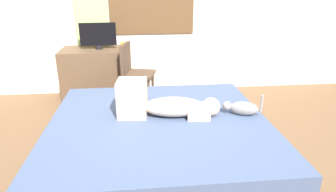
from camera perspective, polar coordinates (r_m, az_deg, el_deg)
ground_plane at (r=2.68m, az=-2.15°, el=-14.74°), size 16.00×16.00×0.00m
bed at (r=2.72m, az=-1.68°, el=-8.83°), size 2.00×1.91×0.43m
person_lying at (r=2.67m, az=-0.91°, el=-1.54°), size 0.94×0.34×0.34m
cat at (r=2.78m, az=14.26°, el=-2.29°), size 0.34×0.19×0.21m
desk at (r=4.22m, az=-13.79°, el=3.99°), size 0.90×0.56×0.74m
tv_monitor at (r=4.09m, az=-13.52°, el=11.44°), size 0.48×0.10×0.35m
cup at (r=4.06m, az=-8.82°, el=9.75°), size 0.06×0.06×0.10m
chair_by_desk at (r=3.85m, az=-6.75°, el=4.97°), size 0.46×0.46×0.86m
curtain_left at (r=4.35m, az=-14.77°, el=15.39°), size 0.44×0.06×2.37m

